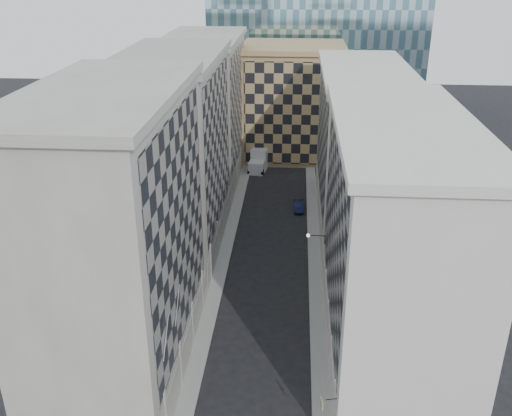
% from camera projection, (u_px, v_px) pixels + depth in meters
% --- Properties ---
extents(sidewalk_west, '(1.50, 100.00, 0.15)m').
position_uv_depth(sidewalk_west, '(224.00, 257.00, 66.14)').
color(sidewalk_west, gray).
rests_on(sidewalk_west, ground).
extents(sidewalk_east, '(1.50, 100.00, 0.15)m').
position_uv_depth(sidewalk_east, '(315.00, 260.00, 65.45)').
color(sidewalk_east, gray).
rests_on(sidewalk_east, ground).
extents(bldg_left_a, '(10.80, 22.80, 23.70)m').
position_uv_depth(bldg_left_a, '(119.00, 240.00, 44.41)').
color(bldg_left_a, gray).
rests_on(bldg_left_a, ground).
extents(bldg_left_b, '(10.80, 22.80, 22.70)m').
position_uv_depth(bldg_left_b, '(176.00, 155.00, 64.66)').
color(bldg_left_b, gray).
rests_on(bldg_left_b, ground).
extents(bldg_left_c, '(10.80, 22.80, 21.70)m').
position_uv_depth(bldg_left_c, '(205.00, 111.00, 84.91)').
color(bldg_left_c, gray).
rests_on(bldg_left_c, ground).
extents(bldg_right_a, '(10.80, 26.80, 20.70)m').
position_uv_depth(bldg_right_a, '(392.00, 242.00, 47.25)').
color(bldg_right_a, beige).
rests_on(bldg_right_a, ground).
extents(bldg_right_b, '(10.80, 28.80, 19.70)m').
position_uv_depth(bldg_right_b, '(361.00, 147.00, 72.04)').
color(bldg_right_b, beige).
rests_on(bldg_right_b, ground).
extents(tan_block, '(16.80, 14.80, 18.80)m').
position_uv_depth(tan_block, '(293.00, 101.00, 96.38)').
color(tan_block, tan).
rests_on(tan_block, ground).
extents(flagpoles_left, '(0.10, 6.33, 2.33)m').
position_uv_depth(flagpoles_left, '(172.00, 321.00, 41.09)').
color(flagpoles_left, gray).
rests_on(flagpoles_left, ground).
extents(bracket_lamp, '(1.98, 0.36, 0.36)m').
position_uv_depth(bracket_lamp, '(310.00, 235.00, 57.55)').
color(bracket_lamp, black).
rests_on(bracket_lamp, ground).
extents(box_truck, '(3.31, 6.49, 3.41)m').
position_uv_depth(box_truck, '(259.00, 160.00, 92.95)').
color(box_truck, silver).
rests_on(box_truck, ground).
extents(dark_car, '(1.40, 3.80, 1.24)m').
position_uv_depth(dark_car, '(299.00, 206.00, 78.17)').
color(dark_car, '#0E1233').
rests_on(dark_car, ground).
extents(shop_sign, '(1.17, 0.69, 0.78)m').
position_uv_depth(shop_sign, '(322.00, 403.00, 39.34)').
color(shop_sign, black).
rests_on(shop_sign, ground).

